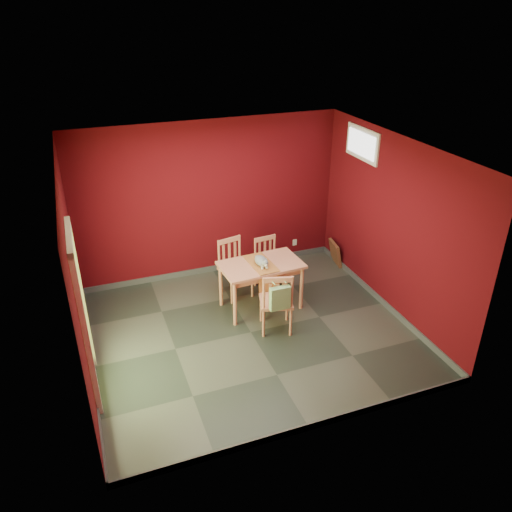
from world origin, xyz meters
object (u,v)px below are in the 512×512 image
object	(u,v)px
chair_near	(276,301)
tote_bag	(280,298)
cat	(261,259)
dining_table	(261,269)
chair_far_right	(269,263)
picture_frame	(335,253)
chair_far_left	(234,267)

from	to	relation	value
chair_near	tote_bag	xyz separation A→B (m)	(-0.04, -0.22, 0.19)
chair_near	cat	world-z (taller)	chair_near
cat	dining_table	bearing A→B (deg)	85.02
dining_table	tote_bag	bearing A→B (deg)	-93.82
dining_table	cat	world-z (taller)	cat
chair_near	tote_bag	distance (m)	0.30
cat	chair_near	bearing A→B (deg)	-77.34
dining_table	chair_near	xyz separation A→B (m)	(-0.02, -0.66, -0.18)
dining_table	chair_far_right	size ratio (longest dim) A/B	1.43
dining_table	picture_frame	world-z (taller)	dining_table
chair_far_right	chair_near	world-z (taller)	chair_near
dining_table	picture_frame	bearing A→B (deg)	26.15
dining_table	chair_near	world-z (taller)	chair_near
chair_far_left	chair_near	size ratio (longest dim) A/B	0.98
chair_near	chair_far_left	bearing A→B (deg)	101.69
chair_far_left	picture_frame	xyz separation A→B (m)	(2.07, 0.36, -0.28)
tote_bag	chair_far_right	bearing A→B (deg)	74.37
chair_far_left	cat	bearing A→B (deg)	-65.40
cat	picture_frame	size ratio (longest dim) A/B	0.83
tote_bag	cat	distance (m)	0.88
dining_table	chair_far_right	world-z (taller)	chair_far_right
dining_table	chair_far_left	bearing A→B (deg)	116.71
chair_far_right	tote_bag	distance (m)	1.48
dining_table	picture_frame	xyz separation A→B (m)	(1.80, 0.89, -0.46)
tote_bag	picture_frame	size ratio (longest dim) A/B	0.93
tote_bag	picture_frame	bearing A→B (deg)	43.58
cat	picture_frame	world-z (taller)	cat
chair_near	tote_bag	world-z (taller)	chair_near
chair_far_left	picture_frame	distance (m)	2.12
chair_far_left	picture_frame	bearing A→B (deg)	9.94
chair_far_left	tote_bag	world-z (taller)	chair_far_left
cat	picture_frame	bearing A→B (deg)	40.15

